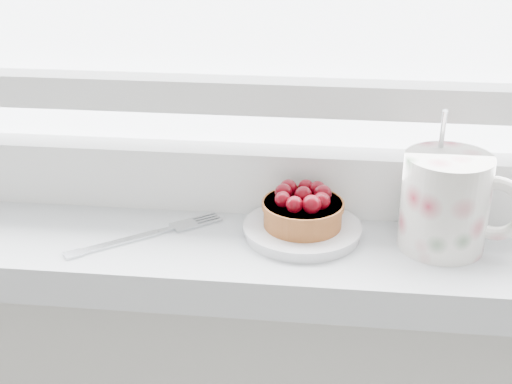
# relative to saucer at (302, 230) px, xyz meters

# --- Properties ---
(saucer) EXTENTS (0.12, 0.12, 0.01)m
(saucer) POSITION_rel_saucer_xyz_m (0.00, 0.00, 0.00)
(saucer) COLOR silver
(saucer) RESTS_ON windowsill
(raspberry_tart) EXTENTS (0.09, 0.09, 0.04)m
(raspberry_tart) POSITION_rel_saucer_xyz_m (0.00, -0.00, 0.03)
(raspberry_tart) COLOR brown
(raspberry_tart) RESTS_ON saucer
(floral_mug) EXTENTS (0.13, 0.11, 0.14)m
(floral_mug) POSITION_rel_saucer_xyz_m (0.14, -0.01, 0.05)
(floral_mug) COLOR silver
(floral_mug) RESTS_ON windowsill
(fork) EXTENTS (0.15, 0.12, 0.00)m
(fork) POSITION_rel_saucer_xyz_m (-0.16, -0.02, -0.00)
(fork) COLOR silver
(fork) RESTS_ON windowsill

